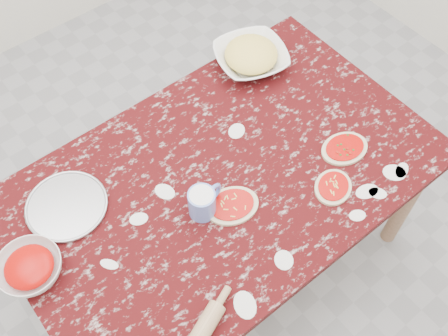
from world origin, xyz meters
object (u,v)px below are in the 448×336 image
pizza_tray (67,206)px  cheese_bowl (251,58)px  worktable (224,187)px  sauce_bowl (30,269)px  flour_mug (203,202)px

pizza_tray → cheese_bowl: (0.98, 0.13, 0.03)m
worktable → pizza_tray: (-0.53, 0.25, 0.09)m
pizza_tray → cheese_bowl: cheese_bowl is taller
pizza_tray → sauce_bowl: size_ratio=1.33×
pizza_tray → flour_mug: size_ratio=1.97×
worktable → cheese_bowl: bearing=40.1°
sauce_bowl → flour_mug: bearing=-15.7°
cheese_bowl → worktable: bearing=-139.9°
worktable → sauce_bowl: sauce_bowl is taller
pizza_tray → sauce_bowl: sauce_bowl is taller
sauce_bowl → worktable: bearing=-7.3°
cheese_bowl → sauce_bowl: bearing=-166.6°
sauce_bowl → cheese_bowl: size_ratio=0.72×
worktable → sauce_bowl: bearing=172.7°
worktable → flour_mug: flour_mug is taller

